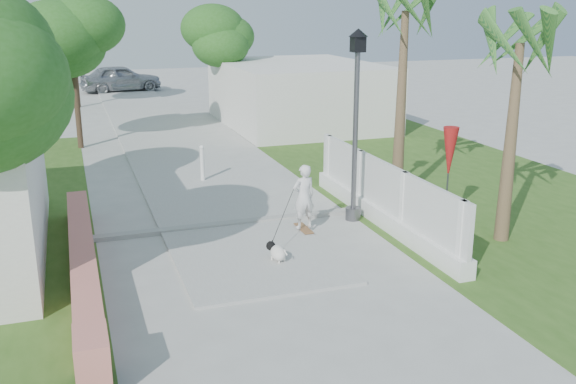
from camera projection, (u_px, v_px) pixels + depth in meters
name	position (u px, v px, depth m)	size (l,w,h in m)	color
ground	(328.00, 354.00, 9.44)	(90.00, 90.00, 0.00)	#B7B7B2
path_strip	(151.00, 123.00, 27.58)	(3.20, 36.00, 0.06)	#B7B7B2
curb	(230.00, 224.00, 14.87)	(6.50, 0.25, 0.10)	#999993
grass_right	(444.00, 179.00, 18.88)	(8.00, 20.00, 0.01)	#345A1C
pink_wall	(84.00, 272.00, 11.54)	(0.45, 8.20, 0.80)	#C87066
lattice_fence	(382.00, 202.00, 14.89)	(0.35, 7.00, 1.50)	white
building_right	(298.00, 94.00, 27.28)	(6.00, 8.00, 2.60)	silver
street_lamp	(356.00, 119.00, 14.65)	(0.44, 0.44, 4.44)	#59595E
bollard	(202.00, 162.00, 18.41)	(0.14, 0.14, 1.09)	white
patio_umbrella	(450.00, 154.00, 14.54)	(0.36, 0.36, 2.30)	#59595E
tree_path_left	(72.00, 39.00, 21.94)	(3.40, 3.40, 5.23)	#4C3826
tree_path_right	(222.00, 40.00, 27.59)	(3.00, 3.00, 4.79)	#4C3826
tree_path_far	(72.00, 29.00, 31.08)	(3.20, 3.20, 5.17)	#4C3826
palm_far	(405.00, 24.00, 15.51)	(1.80, 1.80, 5.30)	brown
palm_near	(519.00, 55.00, 12.92)	(1.80, 1.80, 4.70)	brown
skateboarder	(289.00, 211.00, 13.70)	(1.41, 1.75, 1.56)	#8D5D38
dog	(277.00, 252.00, 12.69)	(0.44, 0.60, 0.43)	white
parked_car	(121.00, 78.00, 37.70)	(1.86, 4.61, 1.57)	#B2B4BB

